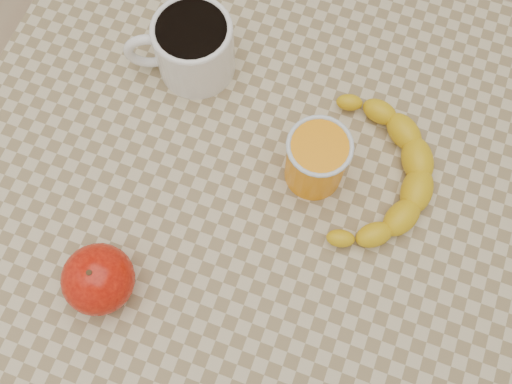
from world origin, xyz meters
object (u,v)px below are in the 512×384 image
(coffee_mug, at_px, (192,46))
(apple, at_px, (98,279))
(banana, at_px, (376,174))
(orange_juice_glass, at_px, (316,160))
(table, at_px, (256,217))

(coffee_mug, xyz_separation_m, apple, (0.01, -0.31, -0.01))
(banana, bearing_deg, coffee_mug, 160.81)
(orange_juice_glass, height_order, apple, orange_juice_glass)
(coffee_mug, bearing_deg, orange_juice_glass, -25.31)
(table, relative_size, coffee_mug, 5.19)
(table, bearing_deg, banana, 29.33)
(orange_juice_glass, relative_size, apple, 0.88)
(orange_juice_glass, bearing_deg, coffee_mug, 154.69)
(orange_juice_glass, relative_size, banana, 0.35)
(table, distance_m, coffee_mug, 0.25)
(orange_juice_glass, bearing_deg, apple, -130.26)
(apple, bearing_deg, orange_juice_glass, 49.74)
(table, height_order, orange_juice_glass, orange_juice_glass)
(orange_juice_glass, distance_m, apple, 0.29)
(table, height_order, coffee_mug, coffee_mug)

